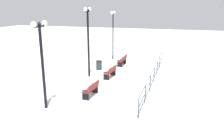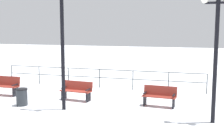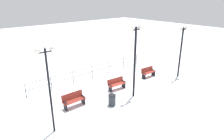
{
  "view_description": "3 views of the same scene",
  "coord_description": "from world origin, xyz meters",
  "px_view_note": "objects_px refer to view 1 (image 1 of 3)",
  "views": [
    {
      "loc": [
        -5.12,
        15.78,
        5.2
      ],
      "look_at": [
        -0.76,
        1.67,
        1.09
      ],
      "focal_mm": 36.74,
      "sensor_mm": 36.0,
      "label": 1
    },
    {
      "loc": [
        12.8,
        5.81,
        3.43
      ],
      "look_at": [
        -1.04,
        1.48,
        1.38
      ],
      "focal_mm": 48.81,
      "sensor_mm": 36.0,
      "label": 2
    },
    {
      "loc": [
        10.54,
        -9.79,
        6.97
      ],
      "look_at": [
        -0.96,
        0.25,
        1.33
      ],
      "focal_mm": 32.37,
      "sensor_mm": 36.0,
      "label": 3
    }
  ],
  "objects_px": {
    "lamppost_far": "(41,51)",
    "trash_bin": "(99,65)",
    "bench_third": "(91,89)",
    "lamppost_middle": "(88,33)",
    "lamppost_near": "(113,23)",
    "bench_nearest": "(123,60)",
    "bench_second": "(111,72)"
  },
  "relations": [
    {
      "from": "bench_third",
      "to": "trash_bin",
      "type": "xyz_separation_m",
      "value": [
        1.67,
        -5.81,
        -0.08
      ]
    },
    {
      "from": "bench_second",
      "to": "bench_third",
      "type": "bearing_deg",
      "value": 95.86
    },
    {
      "from": "bench_third",
      "to": "lamppost_middle",
      "type": "distance_m",
      "value": 5.02
    },
    {
      "from": "bench_nearest",
      "to": "trash_bin",
      "type": "height_order",
      "value": "bench_nearest"
    },
    {
      "from": "bench_nearest",
      "to": "lamppost_far",
      "type": "relative_size",
      "value": 0.34
    },
    {
      "from": "lamppost_near",
      "to": "trash_bin",
      "type": "height_order",
      "value": "lamppost_near"
    },
    {
      "from": "bench_third",
      "to": "lamppost_near",
      "type": "height_order",
      "value": "lamppost_near"
    },
    {
      "from": "lamppost_middle",
      "to": "trash_bin",
      "type": "bearing_deg",
      "value": -91.17
    },
    {
      "from": "lamppost_middle",
      "to": "lamppost_near",
      "type": "bearing_deg",
      "value": -90.0
    },
    {
      "from": "bench_third",
      "to": "lamppost_middle",
      "type": "xyz_separation_m",
      "value": [
        1.71,
        -3.75,
        2.87
      ]
    },
    {
      "from": "bench_third",
      "to": "trash_bin",
      "type": "distance_m",
      "value": 6.04
    },
    {
      "from": "bench_second",
      "to": "trash_bin",
      "type": "xyz_separation_m",
      "value": [
        1.64,
        -1.9,
        -0.08
      ]
    },
    {
      "from": "lamppost_near",
      "to": "lamppost_middle",
      "type": "height_order",
      "value": "lamppost_middle"
    },
    {
      "from": "bench_nearest",
      "to": "lamppost_near",
      "type": "height_order",
      "value": "lamppost_near"
    },
    {
      "from": "lamppost_near",
      "to": "bench_second",
      "type": "bearing_deg",
      "value": 105.36
    },
    {
      "from": "lamppost_far",
      "to": "trash_bin",
      "type": "distance_m",
      "value": 8.44
    },
    {
      "from": "bench_third",
      "to": "lamppost_middle",
      "type": "relative_size",
      "value": 0.29
    },
    {
      "from": "lamppost_near",
      "to": "lamppost_middle",
      "type": "bearing_deg",
      "value": 90.0
    },
    {
      "from": "lamppost_near",
      "to": "bench_nearest",
      "type": "bearing_deg",
      "value": 126.03
    },
    {
      "from": "lamppost_near",
      "to": "lamppost_far",
      "type": "height_order",
      "value": "lamppost_near"
    },
    {
      "from": "lamppost_near",
      "to": "lamppost_far",
      "type": "distance_m",
      "value": 12.24
    },
    {
      "from": "bench_third",
      "to": "bench_nearest",
      "type": "bearing_deg",
      "value": -85.36
    },
    {
      "from": "bench_nearest",
      "to": "lamppost_middle",
      "type": "height_order",
      "value": "lamppost_middle"
    },
    {
      "from": "bench_second",
      "to": "trash_bin",
      "type": "distance_m",
      "value": 2.51
    },
    {
      "from": "lamppost_middle",
      "to": "lamppost_far",
      "type": "relative_size",
      "value": 1.13
    },
    {
      "from": "bench_second",
      "to": "bench_nearest",
      "type": "bearing_deg",
      "value": -83.44
    },
    {
      "from": "bench_nearest",
      "to": "lamppost_far",
      "type": "xyz_separation_m",
      "value": [
        1.6,
        10.02,
        2.56
      ]
    },
    {
      "from": "lamppost_near",
      "to": "bench_third",
      "type": "bearing_deg",
      "value": 99.69
    },
    {
      "from": "bench_third",
      "to": "lamppost_far",
      "type": "bearing_deg",
      "value": 55.89
    },
    {
      "from": "bench_nearest",
      "to": "trash_bin",
      "type": "xyz_separation_m",
      "value": [
        1.56,
        2.02,
        -0.1
      ]
    },
    {
      "from": "bench_nearest",
      "to": "bench_third",
      "type": "height_order",
      "value": "bench_nearest"
    },
    {
      "from": "lamppost_middle",
      "to": "trash_bin",
      "type": "relative_size",
      "value": 6.71
    }
  ]
}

